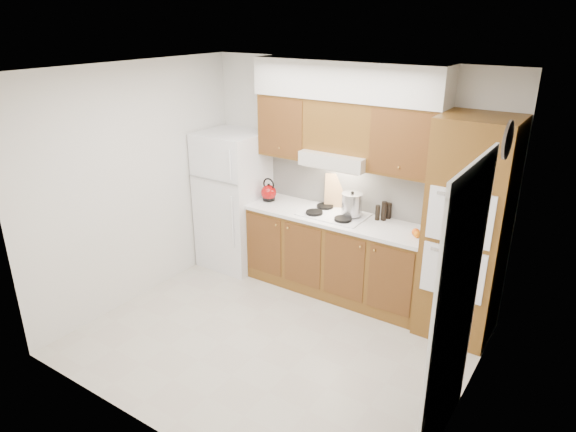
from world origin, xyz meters
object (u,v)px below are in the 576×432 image
(stock_pot, at_px, (352,204))
(kettle, at_px, (269,193))
(oven_cabinet, at_px, (467,231))
(fridge, at_px, (234,200))

(stock_pot, bearing_deg, kettle, -176.25)
(kettle, xyz_separation_m, stock_pot, (1.07, 0.07, 0.04))
(oven_cabinet, xyz_separation_m, stock_pot, (-1.27, 0.08, -0.01))
(fridge, bearing_deg, stock_pot, 4.27)
(kettle, distance_m, stock_pot, 1.07)
(fridge, bearing_deg, oven_cabinet, 0.70)
(fridge, bearing_deg, kettle, 5.37)
(stock_pot, bearing_deg, fridge, -175.73)
(oven_cabinet, height_order, stock_pot, oven_cabinet)
(fridge, xyz_separation_m, kettle, (0.50, 0.05, 0.18))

